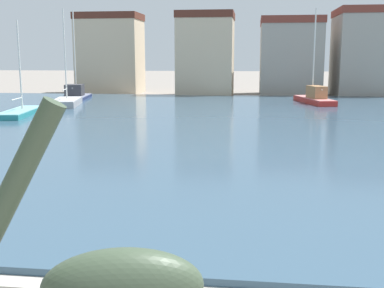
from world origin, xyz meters
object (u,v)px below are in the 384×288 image
Objects in this scene: sailboat_navy at (76,96)px; sailboat_teal at (23,113)px; sailboat_grey at (67,103)px; sailboat_red at (312,99)px.

sailboat_teal is at bearing -85.91° from sailboat_navy.
sailboat_navy is at bearing 104.17° from sailboat_grey.
sailboat_red is (22.43, 11.86, 0.25)m from sailboat_teal.
sailboat_navy is (-23.40, 1.70, -0.06)m from sailboat_red.
sailboat_navy reaches higher than sailboat_red.
sailboat_grey reaches higher than sailboat_teal.
sailboat_navy is (-0.97, 13.56, 0.20)m from sailboat_teal.
sailboat_grey is at bearing -167.10° from sailboat_red.
sailboat_navy is at bearing 94.09° from sailboat_teal.
sailboat_red reaches higher than sailboat_grey.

